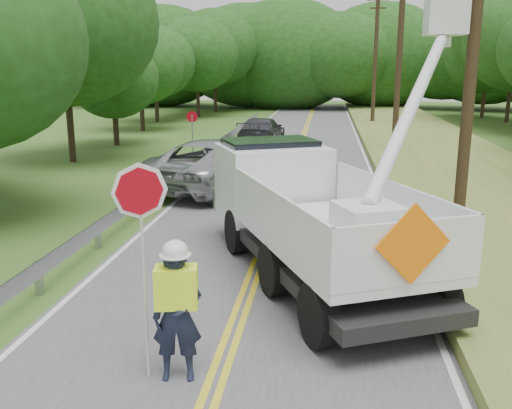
# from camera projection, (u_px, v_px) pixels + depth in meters

# --- Properties ---
(road) EXTENTS (7.20, 96.00, 0.03)m
(road) POSITION_uv_depth(u_px,v_px,m) (283.00, 192.00, 20.48)
(road) COLOR #4C4C4E
(road) RESTS_ON ground
(guardrail) EXTENTS (0.18, 48.00, 0.77)m
(guardrail) POSITION_uv_depth(u_px,v_px,m) (180.00, 171.00, 21.71)
(guardrail) COLOR gray
(guardrail) RESTS_ON ground
(utility_poles) EXTENTS (1.60, 43.30, 10.00)m
(utility_poles) POSITION_uv_depth(u_px,v_px,m) (422.00, 44.00, 21.54)
(utility_poles) COLOR #2D2417
(utility_poles) RESTS_ON ground
(tall_grass_verge) EXTENTS (7.00, 96.00, 0.30)m
(tall_grass_verge) POSITION_uv_depth(u_px,v_px,m) (488.00, 194.00, 19.60)
(tall_grass_verge) COLOR #51712C
(tall_grass_verge) RESTS_ON ground
(treeline_left) EXTENTS (10.33, 55.52, 10.20)m
(treeline_left) POSITION_uv_depth(u_px,v_px,m) (128.00, 48.00, 33.41)
(treeline_left) COLOR #332319
(treeline_left) RESTS_ON ground
(treeline_horizon) EXTENTS (56.18, 14.39, 11.78)m
(treeline_horizon) POSITION_uv_depth(u_px,v_px,m) (312.00, 56.00, 60.05)
(treeline_horizon) COLOR #1E3F10
(treeline_horizon) RESTS_ON ground
(flagger) EXTENTS (1.18, 0.58, 3.18)m
(flagger) POSITION_uv_depth(u_px,v_px,m) (176.00, 306.00, 8.03)
(flagger) COLOR #191E33
(flagger) RESTS_ON road
(bucket_truck) EXTENTS (6.17, 7.91, 7.30)m
(bucket_truck) POSITION_uv_depth(u_px,v_px,m) (307.00, 192.00, 12.92)
(bucket_truck) COLOR black
(bucket_truck) RESTS_ON road
(suv_silver) EXTENTS (5.09, 7.29, 1.85)m
(suv_silver) POSITION_uv_depth(u_px,v_px,m) (219.00, 164.00, 20.85)
(suv_silver) COLOR #A6A8AE
(suv_silver) RESTS_ON road
(suv_darkgrey) EXTENTS (2.43, 5.49, 1.57)m
(suv_darkgrey) POSITION_uv_depth(u_px,v_px,m) (262.00, 131.00, 32.43)
(suv_darkgrey) COLOR #37393E
(suv_darkgrey) RESTS_ON road
(stop_sign_permanent) EXTENTS (0.53, 0.08, 2.47)m
(stop_sign_permanent) POSITION_uv_depth(u_px,v_px,m) (192.00, 129.00, 25.78)
(stop_sign_permanent) COLOR gray
(stop_sign_permanent) RESTS_ON ground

